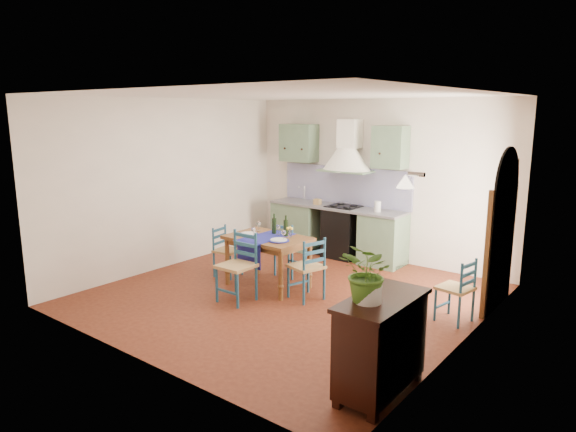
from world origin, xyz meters
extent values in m
plane|color=#46190F|center=(0.00, 0.00, 0.00)|extent=(5.00, 5.00, 0.00)
cube|color=beige|center=(0.00, 2.50, 1.40)|extent=(5.00, 0.04, 2.80)
cube|color=slate|center=(-1.45, 2.19, 0.44)|extent=(0.90, 0.60, 0.88)
cube|color=slate|center=(0.35, 2.19, 0.44)|extent=(0.70, 0.60, 0.88)
cube|color=black|center=(-0.45, 2.19, 0.44)|extent=(0.60, 0.58, 0.88)
cube|color=gray|center=(-0.60, 2.19, 0.90)|extent=(2.60, 0.64, 0.04)
cube|color=silver|center=(-1.45, 2.19, 0.90)|extent=(0.45, 0.40, 0.03)
cylinder|color=silver|center=(-1.45, 2.37, 1.05)|extent=(0.02, 0.02, 0.26)
cube|color=black|center=(-0.45, 2.19, 0.93)|extent=(0.55, 0.48, 0.02)
cube|color=black|center=(-0.60, 2.24, 0.04)|extent=(2.60, 0.50, 0.08)
cube|color=#0B0A58|center=(-0.60, 2.46, 1.26)|extent=(2.65, 0.05, 0.68)
cube|color=slate|center=(-1.55, 2.32, 2.00)|extent=(0.70, 0.34, 0.70)
cube|color=slate|center=(0.35, 2.32, 2.00)|extent=(0.55, 0.34, 0.70)
cone|color=white|center=(-0.45, 2.25, 1.75)|extent=(0.96, 0.96, 0.40)
cube|color=white|center=(-0.45, 2.34, 2.20)|extent=(0.36, 0.30, 0.50)
cube|color=beige|center=(2.50, 0.00, 1.40)|extent=(0.04, 5.00, 2.80)
cube|color=black|center=(2.48, 1.40, 0.82)|extent=(0.03, 1.00, 1.65)
cylinder|color=black|center=(2.48, 1.40, 1.65)|extent=(0.03, 1.00, 1.00)
cube|color=brown|center=(2.46, 0.86, 0.82)|extent=(0.06, 0.06, 1.65)
cube|color=brown|center=(2.46, 1.94, 0.82)|extent=(0.06, 0.06, 1.65)
cube|color=brown|center=(2.47, 1.62, 0.98)|extent=(0.04, 0.55, 1.96)
cylinder|color=silver|center=(2.44, -1.33, 2.05)|extent=(0.15, 0.04, 0.04)
cone|color=#FFEDC6|center=(2.34, -1.33, 1.98)|extent=(0.16, 0.16, 0.12)
cube|color=beige|center=(-2.50, 0.00, 1.40)|extent=(0.04, 5.00, 2.80)
cube|color=white|center=(0.00, 0.00, 2.80)|extent=(5.00, 5.00, 0.01)
cube|color=brown|center=(-0.48, 0.13, 0.74)|extent=(1.22, 0.84, 0.05)
cube|color=brown|center=(-0.48, 0.13, 0.67)|extent=(1.10, 0.71, 0.08)
cylinder|color=brown|center=(-1.02, -0.18, 0.36)|extent=(0.07, 0.07, 0.71)
cylinder|color=brown|center=(-1.00, 0.48, 0.36)|extent=(0.07, 0.07, 0.71)
cylinder|color=brown|center=(0.04, -0.22, 0.36)|extent=(0.07, 0.07, 0.71)
cylinder|color=brown|center=(0.06, 0.44, 0.36)|extent=(0.07, 0.07, 0.71)
cube|color=navy|center=(-0.49, 0.08, 0.76)|extent=(0.48, 0.91, 0.01)
cube|color=navy|center=(-0.50, -0.28, 0.58)|extent=(0.45, 0.03, 0.38)
cylinder|color=navy|center=(-0.79, 0.04, 0.78)|extent=(0.30, 0.30, 0.01)
cylinder|color=silver|center=(-0.79, 0.04, 0.79)|extent=(0.24, 0.24, 0.01)
cylinder|color=navy|center=(-0.19, 0.02, 0.78)|extent=(0.30, 0.30, 0.01)
cylinder|color=silver|center=(-0.19, 0.02, 0.79)|extent=(0.24, 0.24, 0.01)
cylinder|color=black|center=(-0.53, 0.33, 0.92)|extent=(0.07, 0.07, 0.32)
cylinder|color=black|center=(-0.30, 0.32, 0.92)|extent=(0.07, 0.07, 0.32)
cylinder|color=white|center=(-0.18, 0.27, 0.82)|extent=(0.05, 0.05, 0.10)
sphere|color=yellow|center=(-0.18, 0.27, 0.91)|extent=(0.10, 0.10, 0.10)
cylinder|color=navy|center=(-0.61, -0.81, 0.25)|extent=(0.04, 0.04, 0.49)
cylinder|color=navy|center=(-0.62, -0.43, 0.48)|extent=(0.04, 0.04, 0.96)
cylinder|color=navy|center=(-0.23, -0.81, 0.25)|extent=(0.04, 0.04, 0.49)
cylinder|color=navy|center=(-0.23, -0.42, 0.48)|extent=(0.04, 0.04, 0.96)
cube|color=#A2814E|center=(-0.42, -0.62, 0.51)|extent=(0.45, 0.45, 0.04)
cube|color=navy|center=(-0.43, -0.43, 0.64)|extent=(0.41, 0.03, 0.05)
cube|color=navy|center=(-0.43, -0.43, 0.77)|extent=(0.41, 0.03, 0.05)
cube|color=navy|center=(-0.43, -0.43, 0.90)|extent=(0.41, 0.03, 0.05)
cube|color=navy|center=(-0.42, -0.81, 0.19)|extent=(0.39, 0.04, 0.03)
cylinder|color=navy|center=(-0.37, 0.93, 0.22)|extent=(0.04, 0.04, 0.45)
cylinder|color=navy|center=(-0.37, 0.58, 0.44)|extent=(0.04, 0.04, 0.88)
cylinder|color=navy|center=(-0.72, 0.94, 0.22)|extent=(0.04, 0.04, 0.45)
cylinder|color=navy|center=(-0.72, 0.59, 0.44)|extent=(0.04, 0.04, 0.88)
cube|color=#A2814E|center=(-0.55, 0.76, 0.46)|extent=(0.42, 0.42, 0.04)
cube|color=navy|center=(-0.55, 0.58, 0.58)|extent=(0.37, 0.03, 0.04)
cube|color=navy|center=(-0.55, 0.58, 0.70)|extent=(0.37, 0.03, 0.04)
cube|color=navy|center=(-0.55, 0.58, 0.82)|extent=(0.37, 0.03, 0.04)
cube|color=navy|center=(-0.54, 0.93, 0.18)|extent=(0.35, 0.04, 0.02)
cylinder|color=navy|center=(-1.12, -0.02, 0.20)|extent=(0.03, 0.03, 0.41)
cylinder|color=navy|center=(-1.44, -0.07, 0.40)|extent=(0.03, 0.03, 0.80)
cylinder|color=navy|center=(-1.17, 0.29, 0.20)|extent=(0.03, 0.03, 0.41)
cylinder|color=navy|center=(-1.48, 0.25, 0.40)|extent=(0.03, 0.03, 0.80)
cube|color=#A2814E|center=(-1.30, 0.11, 0.42)|extent=(0.42, 0.42, 0.04)
cube|color=navy|center=(-1.46, 0.09, 0.53)|extent=(0.07, 0.34, 0.04)
cube|color=navy|center=(-1.46, 0.09, 0.64)|extent=(0.07, 0.34, 0.04)
cube|color=navy|center=(-1.46, 0.09, 0.74)|extent=(0.07, 0.34, 0.04)
cube|color=navy|center=(-1.15, 0.14, 0.16)|extent=(0.07, 0.32, 0.02)
cylinder|color=navy|center=(0.15, 0.28, 0.23)|extent=(0.04, 0.04, 0.46)
cylinder|color=navy|center=(0.50, 0.18, 0.45)|extent=(0.04, 0.04, 0.89)
cylinder|color=navy|center=(0.05, -0.07, 0.23)|extent=(0.04, 0.04, 0.46)
cylinder|color=navy|center=(0.40, -0.17, 0.45)|extent=(0.04, 0.04, 0.89)
cube|color=#A2814E|center=(0.27, 0.05, 0.47)|extent=(0.52, 0.52, 0.04)
cube|color=navy|center=(0.45, 0.00, 0.59)|extent=(0.13, 0.37, 0.04)
cube|color=navy|center=(0.45, 0.00, 0.71)|extent=(0.13, 0.37, 0.04)
cube|color=navy|center=(0.45, 0.00, 0.83)|extent=(0.13, 0.37, 0.04)
cube|color=navy|center=(0.10, 0.10, 0.18)|extent=(0.13, 0.35, 0.02)
cylinder|color=navy|center=(2.07, 0.74, 0.21)|extent=(0.03, 0.03, 0.42)
cylinder|color=navy|center=(2.39, 0.68, 0.41)|extent=(0.03, 0.03, 0.82)
cylinder|color=navy|center=(2.01, 0.42, 0.21)|extent=(0.03, 0.03, 0.42)
cylinder|color=navy|center=(2.33, 0.36, 0.41)|extent=(0.03, 0.03, 0.82)
cube|color=#A2814E|center=(2.20, 0.55, 0.43)|extent=(0.45, 0.45, 0.04)
cube|color=navy|center=(2.36, 0.52, 0.55)|extent=(0.08, 0.34, 0.04)
cube|color=navy|center=(2.36, 0.52, 0.66)|extent=(0.08, 0.34, 0.04)
cube|color=navy|center=(2.36, 0.52, 0.77)|extent=(0.08, 0.34, 0.04)
cube|color=navy|center=(2.04, 0.58, 0.16)|extent=(0.09, 0.33, 0.02)
cube|color=black|center=(2.27, -1.53, 0.49)|extent=(0.45, 1.00, 0.82)
cube|color=black|center=(2.27, -1.53, 0.92)|extent=(0.50, 1.05, 0.04)
cube|color=brown|center=(2.04, -1.76, 0.45)|extent=(0.02, 0.38, 0.63)
cube|color=brown|center=(2.04, -1.30, 0.45)|extent=(0.02, 0.38, 0.63)
cube|color=black|center=(2.09, -1.97, 0.04)|extent=(0.08, 0.08, 0.08)
cube|color=black|center=(2.09, -1.09, 0.04)|extent=(0.08, 0.08, 0.08)
cube|color=black|center=(2.44, -1.97, 0.04)|extent=(0.08, 0.08, 0.08)
cube|color=black|center=(2.44, -1.09, 0.04)|extent=(0.08, 0.08, 0.08)
imported|color=#3E6F20|center=(2.21, -1.70, 1.20)|extent=(0.58, 0.54, 0.54)
camera|label=1|loc=(4.28, -5.50, 2.58)|focal=32.00mm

